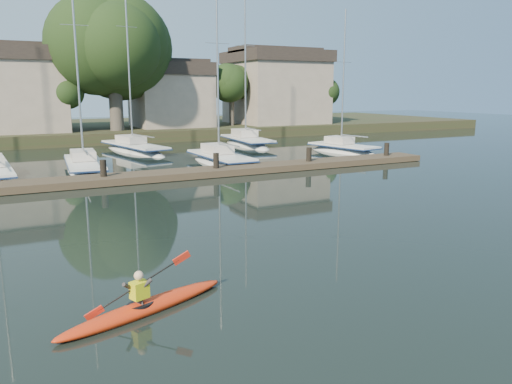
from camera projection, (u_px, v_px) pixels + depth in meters
name	position (u px, v px, depth m)	size (l,w,h in m)	color
ground	(309.00, 258.00, 13.80)	(160.00, 160.00, 0.00)	black
kayak	(145.00, 305.00, 10.39)	(4.01, 1.90, 1.30)	#CF420F
dock	(163.00, 175.00, 26.00)	(34.00, 2.00, 1.80)	#483C29
sailboat_2	(85.00, 173.00, 28.88)	(2.52, 8.51, 13.91)	silver
sailboat_3	(220.00, 167.00, 31.60)	(2.27, 7.99, 12.80)	silver
sailboat_4	(343.00, 155.00, 37.36)	(3.31, 7.02, 11.49)	silver
sailboat_6	(135.00, 154.00, 37.78)	(3.94, 10.00, 15.57)	silver
sailboat_7	(247.00, 148.00, 42.12)	(2.95, 8.92, 14.15)	silver
shore	(101.00, 104.00, 49.10)	(90.00, 25.25, 12.75)	#253319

